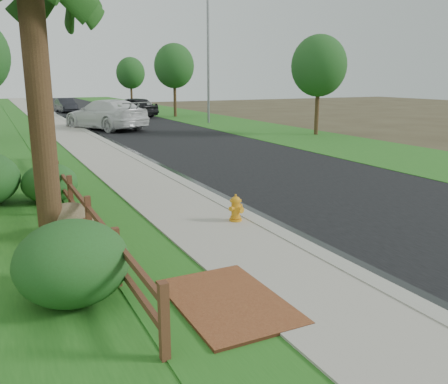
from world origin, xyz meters
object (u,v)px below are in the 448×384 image
white_suv (106,114)px  dark_car_mid (133,107)px  ranch_fence (64,185)px  streetlight (206,51)px  fire_hydrant (236,209)px

white_suv → dark_car_mid: white_suv is taller
dark_car_mid → white_suv: bearing=42.1°
ranch_fence → streetlight: size_ratio=1.77×
dark_car_mid → streetlight: (3.45, -8.38, 4.51)m
white_suv → streetlight: streetlight is taller
fire_hydrant → streetlight: size_ratio=0.07×
white_suv → dark_car_mid: (4.60, 9.41, -0.13)m
fire_hydrant → white_suv: (2.10, 23.20, 0.63)m
fire_hydrant → streetlight: 26.74m
ranch_fence → fire_hydrant: bearing=-46.4°
white_suv → dark_car_mid: bearing=-138.5°
white_suv → streetlight: (8.06, 1.02, 4.38)m
white_suv → streetlight: 9.23m
ranch_fence → fire_hydrant: 5.08m
ranch_fence → dark_car_mid: (10.20, 28.94, 0.29)m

